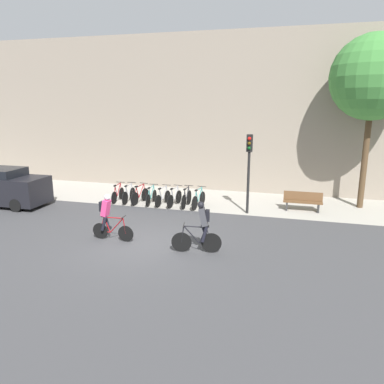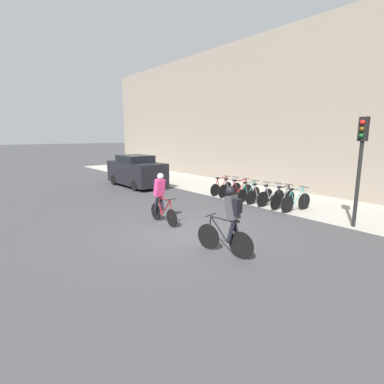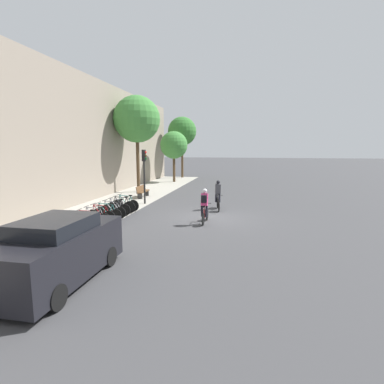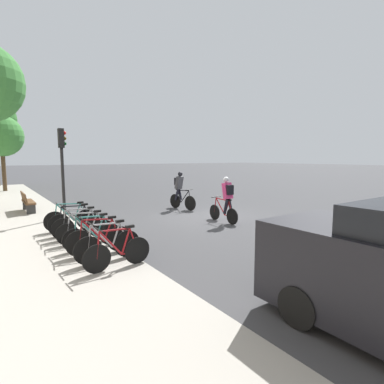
{
  "view_description": "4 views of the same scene",
  "coord_description": "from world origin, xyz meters",
  "px_view_note": "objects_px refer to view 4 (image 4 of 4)",
  "views": [
    {
      "loc": [
        5.17,
        -11.73,
        5.0
      ],
      "look_at": [
        1.13,
        2.88,
        1.33
      ],
      "focal_mm": 35.0,
      "sensor_mm": 36.0,
      "label": 1
    },
    {
      "loc": [
        7.35,
        -5.46,
        3.04
      ],
      "look_at": [
        -0.35,
        0.73,
        1.15
      ],
      "focal_mm": 28.0,
      "sensor_mm": 36.0,
      "label": 2
    },
    {
      "loc": [
        -15.57,
        -2.1,
        3.72
      ],
      "look_at": [
        -0.4,
        0.9,
        1.43
      ],
      "focal_mm": 28.0,
      "sensor_mm": 36.0,
      "label": 3
    },
    {
      "loc": [
        -9.65,
        7.48,
        2.44
      ],
      "look_at": [
        0.0,
        0.74,
        1.09
      ],
      "focal_mm": 28.0,
      "sensor_mm": 36.0,
      "label": 4
    }
  ],
  "objects_px": {
    "parked_bike_3": "(93,234)",
    "parked_bike_0": "(118,251)",
    "parked_bike_4": "(87,230)",
    "bench": "(27,201)",
    "parked_bike_6": "(76,221)",
    "parked_bike_7": "(71,218)",
    "parked_bike_5": "(81,225)",
    "traffic_light_pole": "(62,157)",
    "cyclist_grey": "(180,189)",
    "parked_bike_1": "(108,244)",
    "parked_bike_2": "(100,239)",
    "cyclist_pink": "(226,198)"
  },
  "relations": [
    {
      "from": "parked_bike_4",
      "to": "traffic_light_pole",
      "type": "xyz_separation_m",
      "value": [
        4.22,
        -0.31,
        2.11
      ]
    },
    {
      "from": "parked_bike_5",
      "to": "parked_bike_3",
      "type": "bearing_deg",
      "value": -179.95
    },
    {
      "from": "cyclist_grey",
      "to": "bench",
      "type": "distance_m",
      "value": 6.98
    },
    {
      "from": "cyclist_grey",
      "to": "parked_bike_1",
      "type": "xyz_separation_m",
      "value": [
        -5.13,
        5.32,
        -0.55
      ]
    },
    {
      "from": "parked_bike_0",
      "to": "parked_bike_6",
      "type": "xyz_separation_m",
      "value": [
        3.66,
        0.0,
        0.03
      ]
    },
    {
      "from": "cyclist_pink",
      "to": "parked_bike_1",
      "type": "relative_size",
      "value": 1.07
    },
    {
      "from": "parked_bike_0",
      "to": "parked_bike_5",
      "type": "bearing_deg",
      "value": 0.0
    },
    {
      "from": "parked_bike_4",
      "to": "parked_bike_0",
      "type": "bearing_deg",
      "value": 179.98
    },
    {
      "from": "parked_bike_6",
      "to": "parked_bike_7",
      "type": "bearing_deg",
      "value": -0.06
    },
    {
      "from": "traffic_light_pole",
      "to": "bench",
      "type": "relative_size",
      "value": 2.03
    },
    {
      "from": "parked_bike_5",
      "to": "traffic_light_pole",
      "type": "xyz_separation_m",
      "value": [
        3.61,
        -0.31,
        2.1
      ]
    },
    {
      "from": "parked_bike_1",
      "to": "parked_bike_2",
      "type": "xyz_separation_m",
      "value": [
        0.61,
        -0.0,
        0.0
      ]
    },
    {
      "from": "parked_bike_1",
      "to": "parked_bike_5",
      "type": "relative_size",
      "value": 0.99
    },
    {
      "from": "parked_bike_6",
      "to": "bench",
      "type": "height_order",
      "value": "parked_bike_6"
    },
    {
      "from": "parked_bike_4",
      "to": "bench",
      "type": "xyz_separation_m",
      "value": [
        6.66,
        0.77,
        0.09
      ]
    },
    {
      "from": "cyclist_grey",
      "to": "parked_bike_4",
      "type": "distance_m",
      "value": 6.28
    },
    {
      "from": "parked_bike_7",
      "to": "bench",
      "type": "bearing_deg",
      "value": 9.09
    },
    {
      "from": "traffic_light_pole",
      "to": "parked_bike_5",
      "type": "bearing_deg",
      "value": 175.1
    },
    {
      "from": "parked_bike_2",
      "to": "parked_bike_7",
      "type": "xyz_separation_m",
      "value": [
        3.05,
        0.0,
        0.01
      ]
    },
    {
      "from": "parked_bike_0",
      "to": "traffic_light_pole",
      "type": "relative_size",
      "value": 0.44
    },
    {
      "from": "parked_bike_2",
      "to": "parked_bike_4",
      "type": "bearing_deg",
      "value": -0.06
    },
    {
      "from": "parked_bike_1",
      "to": "parked_bike_7",
      "type": "distance_m",
      "value": 3.66
    },
    {
      "from": "parked_bike_3",
      "to": "parked_bike_6",
      "type": "height_order",
      "value": "parked_bike_6"
    },
    {
      "from": "parked_bike_2",
      "to": "parked_bike_3",
      "type": "distance_m",
      "value": 0.61
    },
    {
      "from": "cyclist_pink",
      "to": "parked_bike_3",
      "type": "bearing_deg",
      "value": 93.34
    },
    {
      "from": "parked_bike_3",
      "to": "parked_bike_0",
      "type": "bearing_deg",
      "value": 179.97
    },
    {
      "from": "cyclist_grey",
      "to": "traffic_light_pole",
      "type": "bearing_deg",
      "value": 79.59
    },
    {
      "from": "cyclist_pink",
      "to": "parked_bike_6",
      "type": "xyz_separation_m",
      "value": [
        1.54,
        5.06,
        -0.54
      ]
    },
    {
      "from": "parked_bike_2",
      "to": "parked_bike_7",
      "type": "distance_m",
      "value": 3.05
    },
    {
      "from": "cyclist_pink",
      "to": "parked_bike_1",
      "type": "bearing_deg",
      "value": 106.7
    },
    {
      "from": "parked_bike_6",
      "to": "cyclist_pink",
      "type": "bearing_deg",
      "value": -106.89
    },
    {
      "from": "parked_bike_3",
      "to": "bench",
      "type": "height_order",
      "value": "parked_bike_3"
    },
    {
      "from": "parked_bike_4",
      "to": "traffic_light_pole",
      "type": "distance_m",
      "value": 4.72
    },
    {
      "from": "cyclist_grey",
      "to": "parked_bike_1",
      "type": "height_order",
      "value": "cyclist_grey"
    },
    {
      "from": "bench",
      "to": "parked_bike_1",
      "type": "bearing_deg",
      "value": -174.8
    },
    {
      "from": "cyclist_grey",
      "to": "parked_bike_1",
      "type": "relative_size",
      "value": 1.1
    },
    {
      "from": "parked_bike_1",
      "to": "parked_bike_6",
      "type": "xyz_separation_m",
      "value": [
        3.05,
        0.0,
        0.01
      ]
    },
    {
      "from": "parked_bike_7",
      "to": "cyclist_pink",
      "type": "bearing_deg",
      "value": -113.0
    },
    {
      "from": "parked_bike_1",
      "to": "bench",
      "type": "distance_m",
      "value": 8.53
    },
    {
      "from": "parked_bike_6",
      "to": "parked_bike_7",
      "type": "relative_size",
      "value": 0.99
    },
    {
      "from": "cyclist_pink",
      "to": "parked_bike_4",
      "type": "bearing_deg",
      "value": 86.44
    },
    {
      "from": "parked_bike_7",
      "to": "bench",
      "type": "relative_size",
      "value": 0.95
    },
    {
      "from": "traffic_light_pole",
      "to": "bench",
      "type": "bearing_deg",
      "value": 23.86
    },
    {
      "from": "parked_bike_5",
      "to": "traffic_light_pole",
      "type": "bearing_deg",
      "value": -4.9
    },
    {
      "from": "cyclist_pink",
      "to": "parked_bike_3",
      "type": "xyz_separation_m",
      "value": [
        -0.29,
        5.06,
        -0.57
      ]
    },
    {
      "from": "cyclist_pink",
      "to": "cyclist_grey",
      "type": "bearing_deg",
      "value": -4.13
    },
    {
      "from": "parked_bike_1",
      "to": "traffic_light_pole",
      "type": "xyz_separation_m",
      "value": [
        6.05,
        -0.31,
        2.1
      ]
    },
    {
      "from": "parked_bike_0",
      "to": "parked_bike_1",
      "type": "height_order",
      "value": "parked_bike_1"
    },
    {
      "from": "parked_bike_1",
      "to": "parked_bike_4",
      "type": "relative_size",
      "value": 0.99
    },
    {
      "from": "parked_bike_6",
      "to": "parked_bike_7",
      "type": "distance_m",
      "value": 0.61
    }
  ]
}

